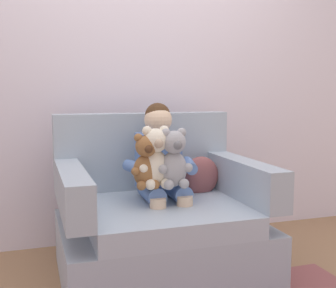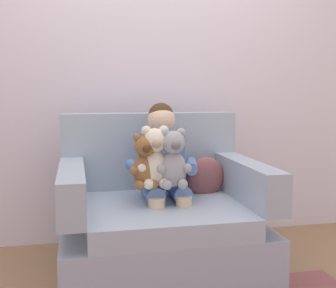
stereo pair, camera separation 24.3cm
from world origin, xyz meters
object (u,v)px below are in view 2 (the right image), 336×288
object	(u,v)px
seated_child	(163,164)
throw_pillow	(205,177)
armchair	(160,223)
plush_cream	(155,159)
plush_grey	(173,160)
plush_brown	(145,162)

from	to	relation	value
seated_child	throw_pillow	xyz separation A→B (m)	(0.30, 0.10, -0.11)
seated_child	throw_pillow	world-z (taller)	seated_child
armchair	plush_cream	xyz separation A→B (m)	(-0.05, -0.11, 0.41)
armchair	throw_pillow	size ratio (longest dim) A/B	4.49
seated_child	throw_pillow	bearing A→B (deg)	25.60
armchair	plush_grey	xyz separation A→B (m)	(0.05, -0.14, 0.41)
plush_cream	throw_pillow	bearing A→B (deg)	34.37
armchair	plush_brown	xyz separation A→B (m)	(-0.11, -0.11, 0.40)
plush_brown	plush_grey	distance (m)	0.16
armchair	throw_pillow	xyz separation A→B (m)	(0.32, 0.14, 0.24)
seated_child	plush_brown	distance (m)	0.21
seated_child	throw_pillow	distance (m)	0.33
armchair	plush_cream	world-z (taller)	armchair
armchair	plush_brown	world-z (taller)	armchair
armchair	plush_brown	size ratio (longest dim) A/B	3.76
seated_child	plush_grey	size ratio (longest dim) A/B	2.44
seated_child	plush_grey	bearing A→B (deg)	-77.23
plush_grey	armchair	bearing A→B (deg)	95.17
armchair	plush_grey	size ratio (longest dim) A/B	3.46
seated_child	plush_brown	xyz separation A→B (m)	(-0.14, -0.15, 0.04)
armchair	plush_cream	size ratio (longest dim) A/B	3.33
plush_cream	throw_pillow	size ratio (longest dim) A/B	1.35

